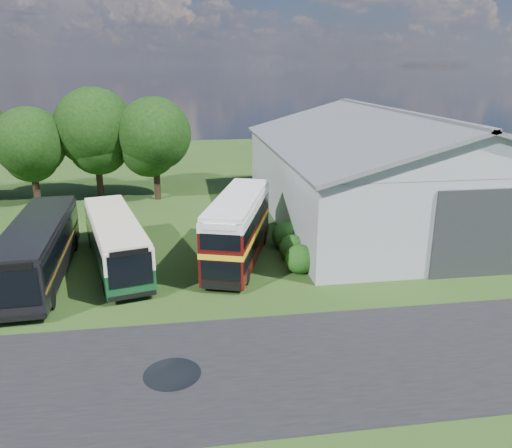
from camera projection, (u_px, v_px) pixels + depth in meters
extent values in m
plane|color=#203C13|center=(207.00, 332.00, 22.02)|extent=(120.00, 120.00, 0.00)
cube|color=black|center=(288.00, 364.00, 19.61)|extent=(60.00, 8.00, 0.02)
cylinder|color=black|center=(172.00, 374.00, 18.98)|extent=(2.20, 2.20, 0.01)
cube|color=gray|center=(390.00, 181.00, 38.38)|extent=(18.00, 24.00, 5.50)
cube|color=#2D3033|center=(478.00, 234.00, 27.07)|extent=(5.20, 0.18, 5.00)
cylinder|color=black|center=(36.00, 187.00, 41.87)|extent=(0.56, 0.56, 3.06)
sphere|color=black|center=(30.00, 142.00, 40.74)|extent=(5.78, 5.78, 5.78)
cylinder|color=black|center=(100.00, 178.00, 43.72)|extent=(0.56, 0.56, 3.60)
sphere|color=black|center=(95.00, 128.00, 42.39)|extent=(6.80, 6.80, 6.80)
cylinder|color=black|center=(157.00, 181.00, 43.52)|extent=(0.56, 0.56, 3.31)
sphere|color=black|center=(154.00, 134.00, 42.30)|extent=(6.26, 6.26, 6.26)
sphere|color=#194714|center=(300.00, 272.00, 28.46)|extent=(1.70, 1.70, 1.70)
sphere|color=#194714|center=(292.00, 259.00, 30.35)|extent=(1.60, 1.60, 1.60)
sphere|color=#194714|center=(285.00, 248.00, 32.23)|extent=(1.80, 1.80, 1.80)
cube|color=#0F381B|center=(115.00, 240.00, 28.80)|extent=(5.04, 11.02, 2.67)
cube|color=#420B09|center=(238.00, 227.00, 29.37)|extent=(5.14, 9.70, 3.77)
cube|color=black|center=(39.00, 247.00, 27.20)|extent=(3.32, 11.73, 2.88)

